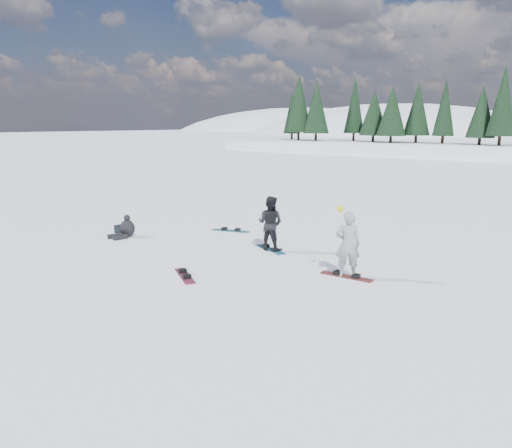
{
  "coord_description": "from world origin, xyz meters",
  "views": [
    {
      "loc": [
        8.32,
        -11.04,
        4.15
      ],
      "look_at": [
        -1.01,
        0.65,
        1.1
      ],
      "focal_mm": 35.0,
      "sensor_mm": 36.0,
      "label": 1
    }
  ],
  "objects_px": {
    "snowboarder_man": "(270,223)",
    "seated_rider": "(126,228)",
    "gear_bag": "(121,229)",
    "snowboard_loose_b": "(185,276)",
    "snowboarder_woman": "(348,244)",
    "snowboard_loose_c": "(231,231)"
  },
  "relations": [
    {
      "from": "snowboarder_man",
      "to": "seated_rider",
      "type": "bearing_deg",
      "value": 7.99
    },
    {
      "from": "snowboarder_man",
      "to": "gear_bag",
      "type": "relative_size",
      "value": 4.01
    },
    {
      "from": "seated_rider",
      "to": "snowboard_loose_b",
      "type": "relative_size",
      "value": 0.7
    },
    {
      "from": "snowboarder_man",
      "to": "snowboard_loose_b",
      "type": "distance_m",
      "value": 3.89
    },
    {
      "from": "snowboarder_woman",
      "to": "snowboard_loose_b",
      "type": "bearing_deg",
      "value": 5.49
    },
    {
      "from": "snowboard_loose_b",
      "to": "snowboard_loose_c",
      "type": "distance_m",
      "value": 5.9
    },
    {
      "from": "seated_rider",
      "to": "gear_bag",
      "type": "xyz_separation_m",
      "value": [
        -0.7,
        0.25,
        -0.17
      ]
    },
    {
      "from": "snowboarder_woman",
      "to": "snowboarder_man",
      "type": "relative_size",
      "value": 1.1
    },
    {
      "from": "snowboard_loose_c",
      "to": "gear_bag",
      "type": "bearing_deg",
      "value": -154.94
    },
    {
      "from": "seated_rider",
      "to": "snowboarder_woman",
      "type": "bearing_deg",
      "value": 22.38
    },
    {
      "from": "seated_rider",
      "to": "gear_bag",
      "type": "height_order",
      "value": "seated_rider"
    },
    {
      "from": "snowboarder_man",
      "to": "snowboard_loose_b",
      "type": "relative_size",
      "value": 1.2
    },
    {
      "from": "seated_rider",
      "to": "snowboarder_man",
      "type": "bearing_deg",
      "value": 36.29
    },
    {
      "from": "snowboarder_woman",
      "to": "seated_rider",
      "type": "relative_size",
      "value": 1.88
    },
    {
      "from": "snowboarder_woman",
      "to": "snowboard_loose_c",
      "type": "height_order",
      "value": "snowboarder_woman"
    },
    {
      "from": "snowboard_loose_c",
      "to": "seated_rider",
      "type": "bearing_deg",
      "value": -145.2
    },
    {
      "from": "snowboarder_woman",
      "to": "snowboard_loose_b",
      "type": "distance_m",
      "value": 4.53
    },
    {
      "from": "seated_rider",
      "to": "snowboard_loose_c",
      "type": "distance_m",
      "value": 3.95
    },
    {
      "from": "seated_rider",
      "to": "gear_bag",
      "type": "distance_m",
      "value": 0.76
    },
    {
      "from": "snowboard_loose_c",
      "to": "snowboard_loose_b",
      "type": "bearing_deg",
      "value": -79.48
    },
    {
      "from": "snowboarder_woman",
      "to": "seated_rider",
      "type": "distance_m",
      "value": 8.77
    },
    {
      "from": "snowboarder_man",
      "to": "snowboard_loose_c",
      "type": "xyz_separation_m",
      "value": [
        -2.94,
        1.37,
        -0.89
      ]
    }
  ]
}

